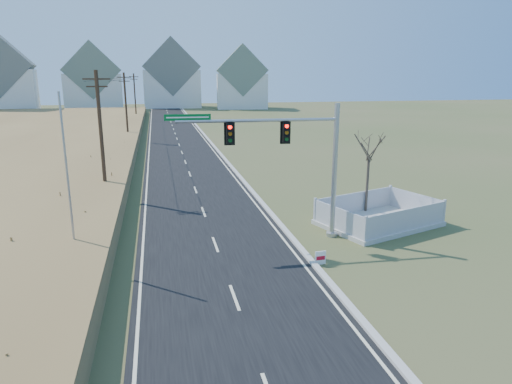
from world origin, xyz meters
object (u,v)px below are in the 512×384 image
fence_enclosure (378,220)px  open_sign (320,258)px  bare_tree (370,145)px  traffic_signal_mast (301,158)px  flagpole (70,200)px

fence_enclosure → open_sign: 7.32m
open_sign → bare_tree: bare_tree is taller
bare_tree → fence_enclosure: bearing=-94.5°
traffic_signal_mast → fence_enclosure: (5.30, 1.18, -4.16)m
traffic_signal_mast → open_sign: 5.54m
traffic_signal_mast → bare_tree: (5.46, 3.25, 0.02)m
flagpole → bare_tree: (16.79, 4.57, 1.28)m
fence_enclosure → bare_tree: (0.16, 2.06, 4.18)m
traffic_signal_mast → bare_tree: traffic_signal_mast is taller
open_sign → flagpole: 11.79m
traffic_signal_mast → flagpole: size_ratio=1.14×
traffic_signal_mast → open_sign: (-0.13, -3.72, -4.10)m
bare_tree → traffic_signal_mast: bearing=-149.3°
fence_enclosure → bare_tree: size_ratio=1.38×
fence_enclosure → open_sign: (-5.43, -4.90, 0.06)m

